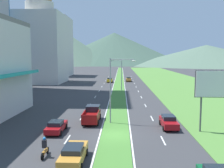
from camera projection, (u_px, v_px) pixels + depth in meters
ground_plane at (115, 135)px, 27.01m from camera, size 600.00×600.00×0.00m
grass_median at (119, 82)px, 86.59m from camera, size 3.20×240.00×0.06m
grass_verge_right at (177, 82)px, 85.81m from camera, size 24.00×240.00×0.06m
lane_dash_left_2 at (67, 139)px, 25.68m from camera, size 0.16×2.80×0.01m
lane_dash_left_3 at (82, 118)px, 34.86m from camera, size 0.16×2.80×0.01m
lane_dash_left_4 at (90, 105)px, 44.03m from camera, size 0.16×2.80×0.01m
lane_dash_left_5 at (95, 97)px, 53.21m from camera, size 0.16×2.80×0.01m
lane_dash_left_6 at (99, 91)px, 62.38m from camera, size 0.16×2.80×0.01m
lane_dash_left_7 at (102, 87)px, 71.56m from camera, size 0.16×2.80×0.01m
lane_dash_left_8 at (104, 83)px, 80.73m from camera, size 0.16×2.80×0.01m
lane_dash_left_9 at (106, 81)px, 89.90m from camera, size 0.16×2.80×0.01m
lane_dash_left_10 at (107, 79)px, 99.08m from camera, size 0.16×2.80×0.01m
lane_dash_left_11 at (108, 77)px, 108.25m from camera, size 0.16×2.80×0.01m
lane_dash_right_2 at (163, 140)px, 25.30m from camera, size 0.16×2.80×0.01m
lane_dash_right_3 at (152, 118)px, 34.47m from camera, size 0.16×2.80×0.01m
lane_dash_right_4 at (145, 106)px, 43.65m from camera, size 0.16×2.80×0.01m
lane_dash_right_5 at (141, 97)px, 52.82m from camera, size 0.16×2.80×0.01m
lane_dash_right_6 at (138, 91)px, 62.00m from camera, size 0.16×2.80×0.01m
lane_dash_right_7 at (136, 87)px, 71.17m from camera, size 0.16×2.80×0.01m
lane_dash_right_8 at (134, 84)px, 80.34m from camera, size 0.16×2.80×0.01m
lane_dash_right_9 at (133, 81)px, 89.52m from camera, size 0.16×2.80×0.01m
lane_dash_right_10 at (132, 79)px, 98.69m from camera, size 0.16×2.80×0.01m
lane_dash_right_11 at (131, 77)px, 107.87m from camera, size 0.16×2.80×0.01m
edge_line_median_left at (115, 82)px, 86.66m from camera, size 0.16×240.00×0.01m
edge_line_median_right at (124, 82)px, 86.53m from camera, size 0.16×240.00×0.01m
domed_building at (41, 41)px, 82.15m from camera, size 15.50×15.50×34.38m
midrise_colored at (52, 47)px, 112.37m from camera, size 16.84×16.84×27.21m
hill_far_left at (57, 46)px, 281.90m from camera, size 137.88×137.88×44.46m
hill_far_center at (114, 48)px, 315.41m from camera, size 181.28×181.28×40.93m
hill_far_right at (206, 55)px, 257.84m from camera, size 172.35×172.35×22.03m
street_lamp_near at (113, 86)px, 31.39m from camera, size 3.40×0.50×8.63m
street_lamp_mid at (120, 73)px, 62.73m from camera, size 3.25×0.32×8.01m
billboard_roadside at (216, 87)px, 27.51m from camera, size 4.89×0.28×7.32m
car_0 at (169, 122)px, 29.77m from camera, size 1.89×4.32×1.55m
car_2 at (129, 79)px, 87.23m from camera, size 1.90×4.76×1.56m
car_3 at (110, 80)px, 84.11m from camera, size 2.04×4.19×1.56m
car_4 at (74, 154)px, 19.86m from camera, size 1.91×4.76×1.48m
car_5 at (56, 126)px, 27.98m from camera, size 1.86×4.32×1.38m
pickup_truck_0 at (92, 115)px, 32.61m from camera, size 2.18×5.40×2.00m
motorcycle_rider at (45, 149)px, 21.10m from camera, size 0.36×2.00×1.80m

